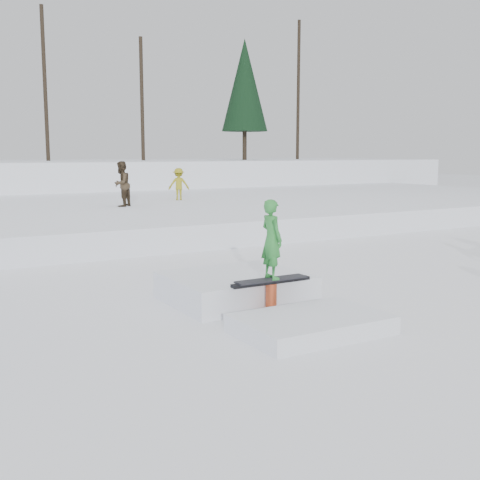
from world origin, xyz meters
TOP-DOWN VIEW (x-y plane):
  - ground at (0.00, 0.00)m, footprint 120.00×120.00m
  - snow_berm at (0.00, 30.00)m, footprint 60.00×14.00m
  - snow_midrise at (0.00, 16.00)m, footprint 50.00×18.00m
  - treeline at (6.18, 28.28)m, footprint 40.24×4.22m
  - walker_olive at (2.10, 14.08)m, footprint 1.10×1.08m
  - walker_ygreen at (5.44, 15.97)m, footprint 1.06×0.84m
  - jib_rail_feature at (-0.01, 0.58)m, footprint 2.60×4.40m

SIDE VIEW (x-z plane):
  - ground at x=0.00m, z-range 0.00..0.00m
  - jib_rail_feature at x=-0.01m, z-range -0.75..1.36m
  - snow_midrise at x=0.00m, z-range 0.00..0.80m
  - snow_berm at x=0.00m, z-range 0.00..2.40m
  - walker_ygreen at x=5.44m, z-range 0.80..2.23m
  - walker_olive at x=2.10m, z-range 0.80..2.59m
  - treeline at x=6.18m, z-range 2.20..12.70m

